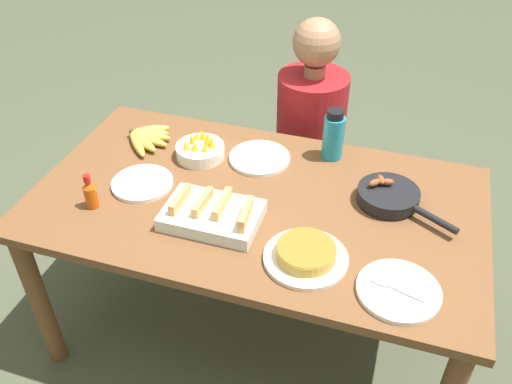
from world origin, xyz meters
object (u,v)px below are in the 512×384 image
empty_plate_far_right (398,291)px  hot_sauce_bottle (90,193)px  person_figure (308,156)px  melon_tray (212,214)px  empty_plate_near_front (142,183)px  empty_plate_far_left (259,158)px  skillet (389,196)px  water_bottle (333,135)px  frittata_plate_center (306,255)px  banana_bunch (146,137)px  fruit_bowl_mango (200,149)px

empty_plate_far_right → hot_sauce_bottle: hot_sauce_bottle is taller
empty_plate_far_right → person_figure: (-0.49, 0.98, -0.26)m
melon_tray → empty_plate_near_front: (-0.32, 0.11, -0.02)m
empty_plate_near_front → empty_plate_far_left: 0.46m
melon_tray → person_figure: 0.90m
skillet → water_bottle: bearing=167.6°
empty_plate_far_left → frittata_plate_center: bearing=-57.8°
banana_bunch → empty_plate_near_front: size_ratio=1.12×
frittata_plate_center → water_bottle: water_bottle is taller
melon_tray → empty_plate_far_right: melon_tray is taller
empty_plate_near_front → empty_plate_far_right: bearing=-14.1°
water_bottle → person_figure: bearing=115.0°
empty_plate_near_front → water_bottle: (0.63, 0.40, 0.09)m
person_figure → empty_plate_near_front: bearing=-122.5°
water_bottle → hot_sauce_bottle: size_ratio=1.53×
banana_bunch → empty_plate_near_front: 0.30m
banana_bunch → fruit_bowl_mango: size_ratio=1.33×
banana_bunch → person_figure: (0.59, 0.46, -0.27)m
empty_plate_near_front → fruit_bowl_mango: 0.28m
banana_bunch → melon_tray: 0.59m
empty_plate_far_left → person_figure: person_figure is taller
empty_plate_far_left → melon_tray: bearing=-95.8°
skillet → hot_sauce_bottle: 1.04m
fruit_bowl_mango → melon_tray: bearing=-61.7°
banana_bunch → empty_plate_far_left: size_ratio=1.06×
hot_sauce_bottle → empty_plate_far_left: bearing=43.9°
fruit_bowl_mango → water_bottle: size_ratio=0.92×
melon_tray → empty_plate_near_front: size_ratio=1.43×
melon_tray → skillet: 0.62m
skillet → hot_sauce_bottle: hot_sauce_bottle is taller
fruit_bowl_mango → hot_sauce_bottle: bearing=-120.8°
fruit_bowl_mango → empty_plate_far_right: bearing=-30.3°
empty_plate_far_right → frittata_plate_center: bearing=170.7°
frittata_plate_center → fruit_bowl_mango: size_ratio=1.40×
empty_plate_far_right → fruit_bowl_mango: bearing=149.7°
water_bottle → hot_sauce_bottle: (-0.73, -0.56, -0.04)m
skillet → frittata_plate_center: skillet is taller
empty_plate_near_front → fruit_bowl_mango: fruit_bowl_mango is taller
frittata_plate_center → empty_plate_near_front: (-0.67, 0.19, -0.02)m
skillet → empty_plate_near_front: bearing=-139.4°
banana_bunch → hot_sauce_bottle: size_ratio=1.88×
banana_bunch → fruit_bowl_mango: fruit_bowl_mango is taller
banana_bunch → person_figure: bearing=38.1°
fruit_bowl_mango → empty_plate_far_left: bearing=11.9°
banana_bunch → empty_plate_far_left: (0.49, 0.02, -0.01)m
fruit_bowl_mango → hot_sauce_bottle: (-0.24, -0.40, 0.03)m
water_bottle → fruit_bowl_mango: bearing=-162.3°
melon_tray → empty_plate_far_left: (0.04, 0.40, -0.02)m
skillet → person_figure: size_ratio=0.31×
skillet → empty_plate_near_front: size_ratio=1.56×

